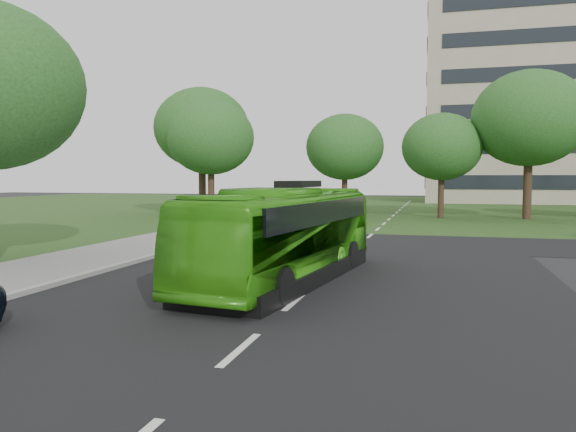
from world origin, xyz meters
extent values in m
plane|color=black|center=(0.00, 0.00, 0.00)|extent=(160.00, 160.00, 0.00)
cube|color=black|center=(0.00, 20.00, 0.01)|extent=(14.00, 120.00, 0.01)
cube|color=black|center=(0.00, 14.00, 0.01)|extent=(80.00, 12.00, 0.01)
cube|color=silver|center=(0.00, 15.00, 0.02)|extent=(0.15, 90.00, 0.01)
cube|color=#254316|center=(0.00, 45.00, 0.01)|extent=(120.00, 60.00, 0.01)
cube|color=black|center=(1.95, 62.00, 12.50)|extent=(0.10, 18.40, 23.00)
cylinder|color=black|center=(-13.90, 25.94, 1.72)|extent=(0.52, 0.52, 3.44)
ellipsoid|color=#214818|center=(-13.90, 25.94, 6.17)|extent=(6.82, 6.82, 5.80)
cylinder|color=black|center=(-3.80, 29.17, 1.50)|extent=(0.45, 0.45, 3.00)
ellipsoid|color=#214818|center=(-3.80, 29.17, 5.47)|extent=(6.17, 6.17, 5.24)
cylinder|color=black|center=(3.63, 28.44, 1.49)|extent=(0.45, 0.45, 2.98)
ellipsoid|color=#214818|center=(3.63, 28.44, 5.35)|extent=(5.92, 5.92, 5.03)
cylinder|color=black|center=(9.72, 28.74, 2.03)|extent=(0.61, 0.61, 4.06)
ellipsoid|color=#214818|center=(9.72, 28.74, 7.33)|extent=(8.16, 8.16, 6.94)
cylinder|color=black|center=(-15.58, 28.08, 2.00)|extent=(0.60, 0.60, 3.99)
ellipsoid|color=#214818|center=(-15.58, 28.08, 7.13)|extent=(7.83, 7.83, 6.66)
imported|color=#39A115|center=(-0.95, 0.73, 1.39)|extent=(3.63, 10.22, 2.78)
camera|label=1|loc=(3.37, -15.29, 3.10)|focal=35.00mm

